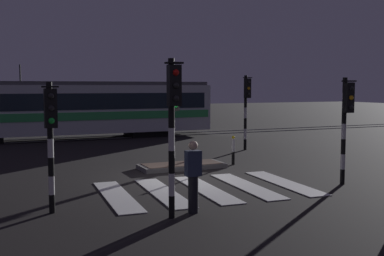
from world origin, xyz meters
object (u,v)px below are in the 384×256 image
traffic_light_corner_near_right (346,114)px  tram (68,108)px  traffic_light_corner_near_left (51,128)px  pedestrian_waiting_at_kerb (193,176)px  traffic_light_kerb_mid_left (173,114)px  traffic_light_corner_far_right (246,101)px  traffic_light_median_centre (174,112)px  bollard_island_edge (233,150)px

traffic_light_corner_near_right → tram: 17.09m
traffic_light_corner_near_left → pedestrian_waiting_at_kerb: bearing=-22.1°
traffic_light_kerb_mid_left → pedestrian_waiting_at_kerb: bearing=25.7°
traffic_light_kerb_mid_left → traffic_light_corner_far_right: bearing=51.9°
traffic_light_kerb_mid_left → traffic_light_median_centre: size_ratio=1.13×
traffic_light_kerb_mid_left → pedestrian_waiting_at_kerb: size_ratio=2.10×
traffic_light_corner_near_left → tram: (3.01, 16.00, -0.28)m
traffic_light_kerb_mid_left → tram: 17.57m
bollard_island_edge → traffic_light_corner_near_right: bearing=-74.5°
traffic_light_corner_near_right → pedestrian_waiting_at_kerb: 5.75m
traffic_light_corner_near_left → traffic_light_corner_near_right: (8.55, -0.16, 0.11)m
traffic_light_median_centre → bollard_island_edge: (2.61, 0.47, -1.54)m
traffic_light_corner_near_right → tram: size_ratio=0.19×
traffic_light_corner_far_right → traffic_light_kerb_mid_left: size_ratio=0.97×
traffic_light_kerb_mid_left → pedestrian_waiting_at_kerb: traffic_light_kerb_mid_left is taller
traffic_light_corner_near_left → bollard_island_edge: 8.65m
traffic_light_corner_near_left → traffic_light_kerb_mid_left: 2.89m
tram → pedestrian_waiting_at_kerb: 17.26m
traffic_light_corner_near_left → traffic_light_corner_far_right: 12.61m
traffic_light_corner_near_left → pedestrian_waiting_at_kerb: (3.05, -1.24, -1.15)m
traffic_light_corner_near_left → traffic_light_median_centre: size_ratio=0.97×
traffic_light_corner_near_left → tram: 16.29m
traffic_light_kerb_mid_left → tram: tram is taller
traffic_light_kerb_mid_left → traffic_light_median_centre: traffic_light_kerb_mid_left is taller
traffic_light_corner_near_right → bollard_island_edge: size_ratio=2.92×
traffic_light_corner_far_right → traffic_light_kerb_mid_left: traffic_light_kerb_mid_left is taller
traffic_light_corner_near_left → tram: tram is taller
traffic_light_corner_near_right → traffic_light_kerb_mid_left: bearing=-167.3°
traffic_light_median_centre → tram: bearing=97.8°
traffic_light_corner_near_right → traffic_light_median_centre: bearing=133.1°
traffic_light_corner_far_right → bollard_island_edge: bearing=-126.9°
tram → bollard_island_edge: 12.34m
traffic_light_kerb_mid_left → traffic_light_corner_near_right: bearing=12.7°
traffic_light_corner_near_left → traffic_light_corner_near_right: size_ratio=0.95×
traffic_light_corner_near_right → traffic_light_median_centre: 5.71m
traffic_light_corner_far_right → pedestrian_waiting_at_kerb: bearing=-126.6°
traffic_light_corner_near_left → traffic_light_median_centre: 6.14m
traffic_light_corner_near_right → bollard_island_edge: (-1.29, 4.64, -1.58)m
pedestrian_waiting_at_kerb → bollard_island_edge: (4.21, 5.72, -0.32)m
pedestrian_waiting_at_kerb → tram: bearing=90.1°
traffic_light_corner_near_left → bollard_island_edge: (7.26, 4.48, -1.47)m
traffic_light_corner_far_right → tram: tram is taller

